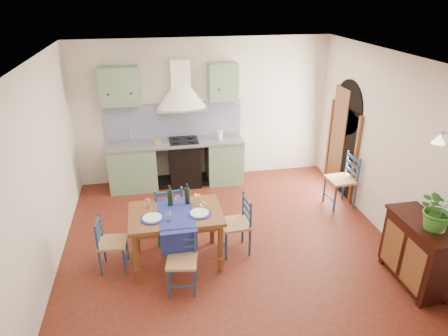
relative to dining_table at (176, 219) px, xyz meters
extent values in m
plane|color=#42180E|center=(0.80, 0.30, -0.72)|extent=(5.00, 5.00, 0.00)
cube|color=beige|center=(0.80, 2.80, 0.68)|extent=(5.00, 0.04, 2.80)
cube|color=slate|center=(-0.65, 2.49, -0.28)|extent=(0.90, 0.60, 0.88)
cube|color=slate|center=(1.15, 2.49, -0.28)|extent=(0.70, 0.60, 0.88)
cube|color=black|center=(0.35, 2.49, -0.28)|extent=(0.60, 0.58, 0.88)
cube|color=gray|center=(0.20, 2.49, 0.18)|extent=(2.60, 0.64, 0.04)
cube|color=silver|center=(-0.65, 2.49, 0.18)|extent=(0.45, 0.40, 0.03)
cylinder|color=silver|center=(-0.65, 2.67, 0.33)|extent=(0.02, 0.02, 0.26)
cube|color=black|center=(0.35, 2.49, 0.21)|extent=(0.55, 0.48, 0.02)
cube|color=black|center=(0.20, 2.54, -0.68)|extent=(2.60, 0.50, 0.08)
cube|color=#091056|center=(0.20, 2.76, 0.54)|extent=(2.65, 0.05, 0.68)
cube|color=slate|center=(-0.75, 2.62, 1.28)|extent=(0.70, 0.34, 0.70)
cube|color=slate|center=(1.15, 2.62, 1.28)|extent=(0.55, 0.34, 0.70)
cone|color=silver|center=(0.35, 2.55, 1.03)|extent=(0.96, 0.96, 0.40)
cube|color=silver|center=(0.35, 2.64, 1.48)|extent=(0.36, 0.30, 0.50)
cube|color=beige|center=(3.30, 0.30, 0.68)|extent=(0.04, 5.00, 2.80)
cube|color=black|center=(3.28, 1.70, 0.11)|extent=(0.03, 1.00, 1.65)
cylinder|color=black|center=(3.28, 1.70, 0.93)|extent=(0.03, 1.00, 1.00)
cube|color=brown|center=(3.26, 1.16, 0.11)|extent=(0.06, 0.06, 1.65)
cube|color=brown|center=(3.26, 2.24, 0.11)|extent=(0.06, 0.06, 1.65)
cube|color=brown|center=(3.27, 1.92, 0.26)|extent=(0.04, 0.55, 1.96)
cylinder|color=silver|center=(3.24, -0.84, 1.33)|extent=(0.15, 0.04, 0.04)
cone|color=#FFEDC6|center=(3.14, -0.84, 1.26)|extent=(0.16, 0.16, 0.12)
cube|color=beige|center=(-1.70, 0.30, 0.68)|extent=(0.04, 5.00, 2.80)
cube|color=silver|center=(0.80, 0.30, 2.09)|extent=(5.00, 5.00, 0.01)
cube|color=brown|center=(0.00, 0.01, 0.06)|extent=(1.28, 0.86, 0.05)
cube|color=brown|center=(0.00, 0.01, 0.00)|extent=(1.15, 0.73, 0.08)
cylinder|color=brown|center=(-0.56, -0.35, -0.34)|extent=(0.07, 0.07, 0.76)
cylinder|color=brown|center=(-0.57, 0.35, -0.34)|extent=(0.07, 0.07, 0.76)
cylinder|color=brown|center=(0.56, -0.34, -0.34)|extent=(0.07, 0.07, 0.76)
cylinder|color=brown|center=(0.56, 0.36, -0.34)|extent=(0.07, 0.07, 0.76)
cube|color=navy|center=(0.00, -0.05, 0.09)|extent=(0.49, 0.96, 0.01)
cube|color=navy|center=(0.00, -0.43, -0.09)|extent=(0.48, 0.02, 0.38)
cylinder|color=navy|center=(-0.32, -0.10, 0.10)|extent=(0.32, 0.32, 0.01)
cylinder|color=silver|center=(-0.32, -0.10, 0.11)|extent=(0.25, 0.25, 0.01)
cylinder|color=navy|center=(0.32, -0.10, 0.10)|extent=(0.32, 0.32, 0.01)
cylinder|color=silver|center=(0.32, -0.10, 0.11)|extent=(0.25, 0.25, 0.01)
cylinder|color=black|center=(-0.06, 0.22, 0.25)|extent=(0.07, 0.07, 0.32)
cylinder|color=black|center=(0.19, 0.22, 0.25)|extent=(0.07, 0.07, 0.32)
cylinder|color=white|center=(0.31, 0.17, 0.15)|extent=(0.05, 0.05, 0.10)
sphere|color=yellow|center=(0.31, 0.17, 0.24)|extent=(0.10, 0.10, 0.10)
cylinder|color=navy|center=(-0.18, -0.72, -0.51)|extent=(0.03, 0.03, 0.42)
cylinder|color=navy|center=(-0.12, -0.39, -0.30)|extent=(0.03, 0.03, 0.83)
cylinder|color=navy|center=(0.15, -0.78, -0.51)|extent=(0.03, 0.03, 0.42)
cylinder|color=navy|center=(0.20, -0.45, -0.30)|extent=(0.03, 0.03, 0.83)
cube|color=#A68050|center=(0.01, -0.59, -0.28)|extent=(0.45, 0.45, 0.04)
cube|color=navy|center=(0.04, -0.42, -0.17)|extent=(0.35, 0.08, 0.04)
cube|color=navy|center=(0.04, -0.42, -0.06)|extent=(0.35, 0.08, 0.04)
cube|color=navy|center=(0.04, -0.42, 0.05)|extent=(0.35, 0.08, 0.04)
cube|color=navy|center=(-0.02, -0.75, -0.55)|extent=(0.33, 0.08, 0.02)
cylinder|color=navy|center=(0.07, 0.83, -0.47)|extent=(0.04, 0.04, 0.49)
cylinder|color=navy|center=(0.13, 0.45, -0.23)|extent=(0.04, 0.04, 0.97)
cylinder|color=navy|center=(-0.32, 0.77, -0.47)|extent=(0.04, 0.04, 0.49)
cylinder|color=navy|center=(-0.26, 0.39, -0.23)|extent=(0.04, 0.04, 0.97)
cube|color=#A68050|center=(-0.09, 0.61, -0.21)|extent=(0.51, 0.51, 0.04)
cube|color=navy|center=(-0.07, 0.42, -0.07)|extent=(0.41, 0.09, 0.05)
cube|color=navy|center=(-0.07, 0.42, 0.06)|extent=(0.41, 0.09, 0.05)
cube|color=navy|center=(-0.07, 0.42, 0.18)|extent=(0.41, 0.09, 0.05)
cube|color=navy|center=(-0.12, 0.80, -0.52)|extent=(0.39, 0.09, 0.03)
cylinder|color=navy|center=(-0.75, -0.16, -0.51)|extent=(0.03, 0.03, 0.41)
cylinder|color=navy|center=(-1.07, -0.13, -0.31)|extent=(0.03, 0.03, 0.81)
cylinder|color=navy|center=(-0.72, 0.16, -0.51)|extent=(0.03, 0.03, 0.41)
cylinder|color=navy|center=(-1.04, 0.19, -0.31)|extent=(0.03, 0.03, 0.81)
cube|color=#A68050|center=(-0.89, 0.01, -0.29)|extent=(0.41, 0.41, 0.04)
cube|color=navy|center=(-1.05, 0.03, -0.18)|extent=(0.05, 0.34, 0.04)
cube|color=navy|center=(-1.05, 0.03, -0.07)|extent=(0.05, 0.34, 0.04)
cube|color=navy|center=(-1.05, 0.03, 0.04)|extent=(0.05, 0.34, 0.04)
cube|color=navy|center=(-0.73, 0.00, -0.56)|extent=(0.05, 0.32, 0.02)
cylinder|color=navy|center=(0.66, 0.26, -0.49)|extent=(0.04, 0.04, 0.46)
cylinder|color=navy|center=(1.02, 0.28, -0.27)|extent=(0.04, 0.04, 0.89)
cylinder|color=navy|center=(0.69, -0.10, -0.49)|extent=(0.04, 0.04, 0.46)
cylinder|color=navy|center=(1.04, -0.07, -0.27)|extent=(0.04, 0.04, 0.89)
cube|color=#A68050|center=(0.85, 0.09, -0.25)|extent=(0.44, 0.44, 0.04)
cube|color=navy|center=(1.03, 0.11, -0.12)|extent=(0.05, 0.38, 0.04)
cube|color=navy|center=(1.03, 0.11, 0.00)|extent=(0.05, 0.38, 0.04)
cube|color=navy|center=(1.03, 0.11, 0.12)|extent=(0.05, 0.38, 0.04)
cube|color=navy|center=(0.67, 0.08, -0.54)|extent=(0.05, 0.36, 0.02)
cylinder|color=navy|center=(2.79, 1.27, -0.47)|extent=(0.04, 0.04, 0.50)
cylinder|color=navy|center=(3.18, 1.30, -0.23)|extent=(0.04, 0.04, 0.97)
cylinder|color=navy|center=(2.82, 0.88, -0.47)|extent=(0.04, 0.04, 0.50)
cylinder|color=navy|center=(3.21, 0.91, -0.23)|extent=(0.04, 0.04, 0.97)
cube|color=#A68050|center=(3.00, 1.09, -0.20)|extent=(0.48, 0.48, 0.04)
cube|color=navy|center=(3.19, 1.10, -0.07)|extent=(0.05, 0.41, 0.05)
cube|color=navy|center=(3.19, 1.10, 0.06)|extent=(0.05, 0.41, 0.05)
cube|color=navy|center=(3.19, 1.10, 0.19)|extent=(0.05, 0.41, 0.05)
cube|color=navy|center=(2.80, 1.08, -0.52)|extent=(0.06, 0.39, 0.03)
cube|color=black|center=(3.06, -1.04, -0.23)|extent=(0.45, 1.00, 0.82)
cube|color=black|center=(3.06, -1.04, 0.20)|extent=(0.50, 1.05, 0.04)
cube|color=brown|center=(2.83, -1.27, -0.27)|extent=(0.02, 0.38, 0.63)
cube|color=brown|center=(2.83, -0.81, -0.27)|extent=(0.02, 0.38, 0.63)
cube|color=black|center=(2.89, -1.48, -0.68)|extent=(0.08, 0.08, 0.08)
cube|color=black|center=(2.89, -0.60, -0.68)|extent=(0.08, 0.08, 0.08)
cube|color=black|center=(3.24, -1.48, -0.68)|extent=(0.08, 0.08, 0.08)
cube|color=black|center=(3.24, -0.60, -0.68)|extent=(0.08, 0.08, 0.08)
imported|color=#347426|center=(3.08, -1.18, 0.49)|extent=(0.57, 0.52, 0.55)
camera|label=1|loc=(-0.23, -4.76, 2.93)|focal=32.00mm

